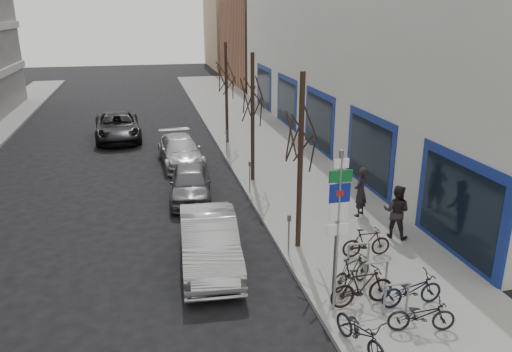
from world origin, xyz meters
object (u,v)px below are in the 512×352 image
bike_near_left (361,329)px  bike_far_inner (366,242)px  meter_back (227,140)px  pedestrian_near (361,192)px  bike_rack (376,272)px  tree_mid (253,88)px  parked_car_mid (190,183)px  meter_front (289,231)px  bike_mid_curb (412,287)px  bike_mid_inner (352,271)px  parked_car_front (209,242)px  pedestrian_far (396,211)px  bike_far_curb (422,312)px  tree_near (301,121)px  meter_mid (250,174)px  tree_far (226,70)px  parked_car_back (180,151)px  bike_near_right (362,286)px  highway_sign_pole (338,223)px  lane_car (118,127)px

bike_near_left → bike_far_inner: bearing=49.8°
meter_back → pedestrian_near: 9.29m
bike_rack → tree_mid: tree_mid is taller
parked_car_mid → pedestrian_near: size_ratio=2.18×
meter_front → bike_mid_curb: (2.20, -3.25, -0.27)m
bike_near_left → bike_mid_inner: (0.84, 2.45, -0.05)m
parked_car_front → bike_mid_inner: bearing=-29.6°
bike_far_inner → bike_rack: bearing=164.8°
pedestrian_far → bike_far_curb: bearing=109.5°
tree_near → pedestrian_near: 4.56m
tree_mid → meter_mid: bearing=-106.7°
bike_far_curb → meter_back: bearing=18.8°
tree_far → bike_mid_inner: size_ratio=3.65×
bike_near_left → parked_car_back: 15.23m
bike_rack → bike_far_inner: 1.88m
bike_near_left → bike_far_curb: size_ratio=1.07×
bike_mid_curb → parked_car_back: bearing=16.8°
pedestrian_near → pedestrian_far: pedestrian_near is taller
meter_front → parked_car_back: meter_front is taller
bike_far_inner → bike_near_right: bearing=155.2°
bike_rack → bike_near_right: bearing=-138.2°
bike_far_curb → parked_car_front: parked_car_front is taller
meter_back → parked_car_mid: bearing=-113.7°
meter_mid → pedestrian_far: (3.68, -5.07, 0.12)m
bike_mid_curb → parked_car_mid: (-4.55, 8.90, 0.02)m
meter_mid → bike_near_right: size_ratio=0.74×
pedestrian_far → tree_mid: bearing=-23.4°
pedestrian_near → bike_rack: bearing=27.0°
tree_far → bike_near_right: tree_far is taller
tree_far → bike_far_curb: 18.14m
parked_car_back → pedestrian_near: 9.89m
bike_rack → bike_far_inner: bike_far_inner is taller
meter_mid → bike_mid_curb: bearing=-75.9°
tree_far → bike_near_right: size_ratio=3.22×
tree_mid → pedestrian_near: tree_mid is taller
pedestrian_near → parked_car_front: bearing=-22.6°
meter_mid → meter_back: same height
meter_front → parked_car_front: bearing=176.8°
tree_mid → bike_far_curb: tree_mid is taller
bike_far_inner → highway_sign_pole: bearing=143.0°
meter_front → tree_mid: bearing=86.3°
parked_car_front → lane_car: 16.30m
meter_back → bike_mid_curb: size_ratio=0.78×
parked_car_front → parked_car_mid: parked_car_front is taller
tree_near → parked_car_mid: 6.80m
bike_rack → bike_near_left: bike_near_left is taller
bike_mid_inner → bike_far_inner: 1.88m
meter_front → parked_car_back: (-2.35, 10.43, -0.25)m
highway_sign_pole → lane_car: size_ratio=0.79×
bike_near_left → tree_mid: bearing=75.1°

